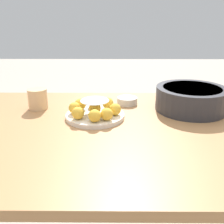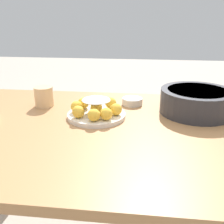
{
  "view_description": "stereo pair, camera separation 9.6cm",
  "coord_description": "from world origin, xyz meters",
  "px_view_note": "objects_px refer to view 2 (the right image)",
  "views": [
    {
      "loc": [
        -0.06,
        -0.85,
        1.11
      ],
      "look_at": [
        -0.07,
        0.04,
        0.78
      ],
      "focal_mm": 42.0,
      "sensor_mm": 36.0,
      "label": 1
    },
    {
      "loc": [
        0.04,
        -0.85,
        1.11
      ],
      "look_at": [
        -0.07,
        0.04,
        0.78
      ],
      "focal_mm": 42.0,
      "sensor_mm": 36.0,
      "label": 2
    }
  ],
  "objects_px": {
    "sauce_bowl": "(133,101)",
    "cup_far": "(44,97)",
    "serving_bowl": "(197,101)",
    "cake_plate": "(96,110)",
    "dining_table": "(128,150)"
  },
  "relations": [
    {
      "from": "serving_bowl",
      "to": "sauce_bowl",
      "type": "height_order",
      "value": "serving_bowl"
    },
    {
      "from": "cup_far",
      "to": "cake_plate",
      "type": "bearing_deg",
      "value": -22.99
    },
    {
      "from": "dining_table",
      "to": "cake_plate",
      "type": "distance_m",
      "value": 0.2
    },
    {
      "from": "dining_table",
      "to": "cake_plate",
      "type": "bearing_deg",
      "value": 147.2
    },
    {
      "from": "cake_plate",
      "to": "sauce_bowl",
      "type": "relative_size",
      "value": 2.53
    },
    {
      "from": "dining_table",
      "to": "cake_plate",
      "type": "height_order",
      "value": "cake_plate"
    },
    {
      "from": "sauce_bowl",
      "to": "cup_far",
      "type": "height_order",
      "value": "cup_far"
    },
    {
      "from": "cake_plate",
      "to": "cup_far",
      "type": "bearing_deg",
      "value": 157.01
    },
    {
      "from": "serving_bowl",
      "to": "cup_far",
      "type": "height_order",
      "value": "serving_bowl"
    },
    {
      "from": "sauce_bowl",
      "to": "cake_plate",
      "type": "bearing_deg",
      "value": -128.91
    },
    {
      "from": "dining_table",
      "to": "cake_plate",
      "type": "relative_size",
      "value": 6.94
    },
    {
      "from": "dining_table",
      "to": "cup_far",
      "type": "distance_m",
      "value": 0.44
    },
    {
      "from": "dining_table",
      "to": "cup_far",
      "type": "bearing_deg",
      "value": 153.35
    },
    {
      "from": "dining_table",
      "to": "cup_far",
      "type": "relative_size",
      "value": 18.4
    },
    {
      "from": "cake_plate",
      "to": "cup_far",
      "type": "height_order",
      "value": "cup_far"
    }
  ]
}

